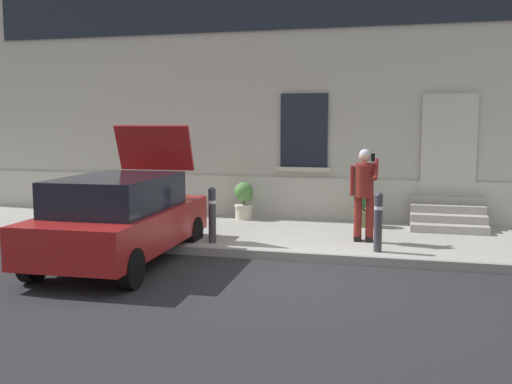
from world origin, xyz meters
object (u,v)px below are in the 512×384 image
Objects in this scene: bollard_far_left at (212,213)px; planter_charcoal at (130,197)px; planter_cream at (244,200)px; hatchback_car_red at (121,217)px; planter_olive at (364,205)px; bollard_near_person at (378,220)px; person_on_phone at (364,189)px.

planter_charcoal is at bearing 139.66° from bollard_far_left.
planter_charcoal is at bearing -174.78° from planter_cream.
bollard_far_left is at bearing -40.34° from planter_charcoal.
planter_olive is at bearing 44.88° from hatchback_car_red.
planter_cream is (-0.14, 2.72, -0.11)m from bollard_far_left.
planter_charcoal is (-5.93, 2.46, -0.11)m from bollard_near_person.
person_on_phone is at bearing -34.08° from planter_cream.
bollard_near_person is 1.22× the size of planter_olive.
bollard_far_left is 2.72m from planter_cream.
bollard_near_person reaches higher than planter_cream.
bollard_near_person is 1.00× the size of bollard_far_left.
planter_olive is (-0.11, 1.68, -0.55)m from person_on_phone.
person_on_phone is 2.04× the size of planter_olive.
planter_olive is (5.52, -0.01, 0.00)m from planter_charcoal.
bollard_far_left is at bearing 180.00° from bollard_near_person.
planter_olive is at bearing -5.35° from planter_cream.
planter_charcoal is 2.77m from planter_cream.
planter_olive is (2.62, 2.46, -0.11)m from bollard_far_left.
bollard_near_person is 0.94m from person_on_phone.
hatchback_car_red is 1.76m from bollard_far_left.
planter_olive is (2.76, -0.26, 0.00)m from planter_cream.
planter_charcoal is at bearing 167.73° from person_on_phone.
person_on_phone is 3.51m from planter_cream.
person_on_phone reaches higher than planter_charcoal.
planter_cream is at bearing 75.67° from hatchback_car_red.
bollard_near_person is at bearing 17.38° from hatchback_car_red.
planter_olive is (3.79, 3.77, -0.19)m from hatchback_car_red.
person_on_phone reaches higher than bollard_near_person.
bollard_near_person is at bearing -40.59° from planter_cream.
bollard_near_person is 1.22× the size of planter_charcoal.
bollard_far_left is (1.17, 1.31, -0.09)m from hatchback_car_red.
hatchback_car_red is 3.94× the size of bollard_far_left.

